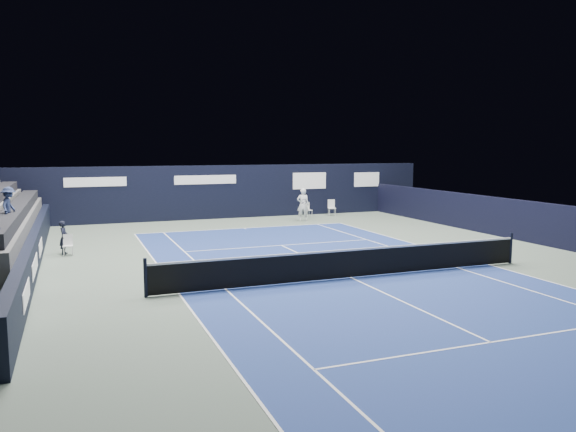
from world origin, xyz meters
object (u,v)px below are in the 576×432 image
at_px(line_judge_chair, 68,243).
at_px(folding_chair_back_b, 332,206).
at_px(tennis_net, 352,262).
at_px(folding_chair_back_a, 307,207).
at_px(tennis_player, 303,205).

bearing_deg(line_judge_chair, folding_chair_back_b, 31.99).
bearing_deg(line_judge_chair, tennis_net, -36.84).
height_order(folding_chair_back_a, tennis_net, tennis_net).
bearing_deg(folding_chair_back_a, tennis_net, -118.66).
bearing_deg(tennis_net, folding_chair_back_a, 71.99).
height_order(folding_chair_back_b, line_judge_chair, folding_chair_back_b).
distance_m(tennis_net, tennis_player, 14.16).
bearing_deg(folding_chair_back_b, line_judge_chair, -138.96).
relative_size(line_judge_chair, tennis_net, 0.06).
distance_m(folding_chair_back_a, tennis_net, 16.05).
height_order(line_judge_chair, tennis_net, tennis_net).
bearing_deg(folding_chair_back_a, folding_chair_back_b, -10.89).
bearing_deg(folding_chair_back_b, folding_chair_back_a, -167.06).
distance_m(folding_chair_back_b, tennis_player, 3.12).
height_order(folding_chair_back_a, tennis_player, tennis_player).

